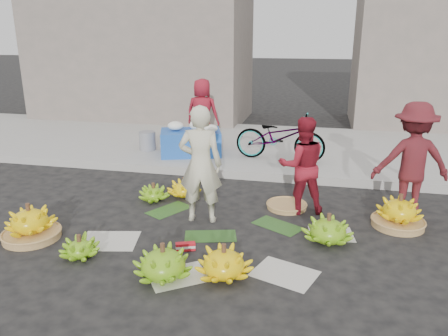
% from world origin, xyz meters
% --- Properties ---
extents(ground, '(80.00, 80.00, 0.00)m').
position_xyz_m(ground, '(0.00, 0.00, 0.00)').
color(ground, black).
rests_on(ground, ground).
extents(curb, '(40.00, 0.25, 0.15)m').
position_xyz_m(curb, '(0.00, 2.20, 0.07)').
color(curb, '#989590').
rests_on(curb, ground).
extents(sidewalk, '(40.00, 4.00, 0.12)m').
position_xyz_m(sidewalk, '(0.00, 4.30, 0.06)').
color(sidewalk, '#989590').
rests_on(sidewalk, ground).
extents(building_left, '(6.00, 3.00, 4.00)m').
position_xyz_m(building_left, '(-4.00, 7.20, 2.00)').
color(building_left, gray).
rests_on(building_left, sidewalk).
extents(newspaper_scatter, '(3.20, 1.80, 0.00)m').
position_xyz_m(newspaper_scatter, '(0.00, -0.80, 0.00)').
color(newspaper_scatter, beige).
rests_on(newspaper_scatter, ground).
extents(banana_leaves, '(2.00, 1.00, 0.00)m').
position_xyz_m(banana_leaves, '(-0.10, 0.20, 0.00)').
color(banana_leaves, '#224D19').
rests_on(banana_leaves, ground).
extents(banana_bunch_0, '(0.70, 0.70, 0.47)m').
position_xyz_m(banana_bunch_0, '(-2.28, -0.75, 0.21)').
color(banana_bunch_0, '#A57A45').
rests_on(banana_bunch_0, ground).
extents(banana_bunch_1, '(0.52, 0.52, 0.28)m').
position_xyz_m(banana_bunch_1, '(-1.44, -1.04, 0.11)').
color(banana_bunch_1, '#599F16').
rests_on(banana_bunch_1, ground).
extents(banana_bunch_2, '(0.84, 0.84, 0.40)m').
position_xyz_m(banana_bunch_2, '(-0.34, -1.26, 0.18)').
color(banana_bunch_2, '#599F16').
rests_on(banana_bunch_2, ground).
extents(banana_bunch_3, '(0.65, 0.65, 0.38)m').
position_xyz_m(banana_bunch_3, '(0.27, -1.09, 0.17)').
color(banana_bunch_3, yellow).
rests_on(banana_bunch_3, ground).
extents(banana_bunch_4, '(0.74, 0.74, 0.38)m').
position_xyz_m(banana_bunch_4, '(1.35, -0.03, 0.17)').
color(banana_bunch_4, '#599F16').
rests_on(banana_bunch_4, ground).
extents(banana_bunch_5, '(0.75, 0.75, 0.46)m').
position_xyz_m(banana_bunch_5, '(2.27, 0.64, 0.20)').
color(banana_bunch_5, '#A57A45').
rests_on(banana_bunch_5, ground).
extents(banana_bunch_6, '(0.55, 0.55, 0.28)m').
position_xyz_m(banana_bunch_6, '(-1.26, 0.82, 0.12)').
color(banana_bunch_6, '#599F16').
rests_on(banana_bunch_6, ground).
extents(banana_bunch_7, '(0.58, 0.58, 0.31)m').
position_xyz_m(banana_bunch_7, '(-0.86, 1.09, 0.13)').
color(banana_bunch_7, yellow).
rests_on(banana_bunch_7, ground).
extents(basket_spare, '(0.70, 0.70, 0.07)m').
position_xyz_m(basket_spare, '(0.77, 0.95, 0.03)').
color(basket_spare, '#A57A45').
rests_on(basket_spare, ground).
extents(incense_stack, '(0.24, 0.15, 0.10)m').
position_xyz_m(incense_stack, '(-0.30, -0.63, 0.05)').
color(incense_stack, red).
rests_on(incense_stack, ground).
extents(vendor_cream, '(0.62, 0.45, 1.60)m').
position_xyz_m(vendor_cream, '(-0.35, 0.27, 0.80)').
color(vendor_cream, beige).
rests_on(vendor_cream, ground).
extents(vendor_red, '(0.79, 0.69, 1.38)m').
position_xyz_m(vendor_red, '(0.96, 0.88, 0.69)').
color(vendor_red, maroon).
rests_on(vendor_red, ground).
extents(man_striped, '(1.10, 0.72, 1.61)m').
position_xyz_m(man_striped, '(2.43, 1.09, 0.80)').
color(man_striped, maroon).
rests_on(man_striped, ground).
extents(flower_table, '(1.35, 1.07, 0.68)m').
position_xyz_m(flower_table, '(-1.33, 3.08, 0.40)').
color(flower_table, '#1A4CAD').
rests_on(flower_table, sidewalk).
extents(grey_bucket, '(0.34, 0.34, 0.39)m').
position_xyz_m(grey_bucket, '(-2.33, 3.22, 0.31)').
color(grey_bucket, gray).
rests_on(grey_bucket, sidewalk).
extents(flower_vendor, '(0.72, 0.49, 1.44)m').
position_xyz_m(flower_vendor, '(-1.29, 3.80, 0.84)').
color(flower_vendor, maroon).
rests_on(flower_vendor, sidewalk).
extents(bicycle, '(0.76, 1.77, 0.90)m').
position_xyz_m(bicycle, '(0.44, 3.08, 0.57)').
color(bicycle, gray).
rests_on(bicycle, sidewalk).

